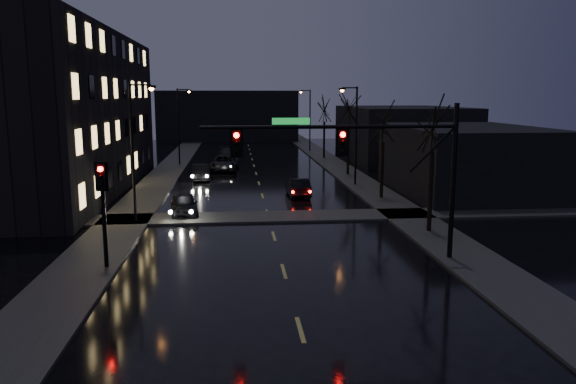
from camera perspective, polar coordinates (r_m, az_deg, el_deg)
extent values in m
plane|color=black|center=(16.50, 2.10, -16.57)|extent=(160.00, 160.00, 0.00)
cube|color=#2D2D2B|center=(50.60, -12.79, 1.32)|extent=(3.00, 140.00, 0.12)
cube|color=#2D2D2B|center=(51.26, 6.42, 1.61)|extent=(3.00, 140.00, 0.12)
cube|color=#2D2D2B|center=(34.00, -1.98, -2.53)|extent=(40.00, 3.00, 0.12)
cube|color=black|center=(46.97, -23.65, 7.39)|extent=(12.00, 30.00, 12.00)
cube|color=black|center=(44.51, 17.75, 3.13)|extent=(10.00, 14.00, 5.00)
cube|color=black|center=(65.60, 11.45, 5.85)|extent=(12.00, 18.00, 6.00)
cube|color=black|center=(92.72, -6.12, 7.72)|extent=(22.00, 10.00, 8.00)
cylinder|color=black|center=(25.80, 16.42, 0.87)|extent=(0.22, 0.22, 7.00)
cylinder|color=black|center=(24.04, 4.37, 6.61)|extent=(11.00, 0.16, 0.16)
cylinder|color=black|center=(25.27, 14.47, 4.21)|extent=(2.05, 0.10, 2.05)
cube|color=#0C591E|center=(23.79, 0.30, 7.21)|extent=(1.60, 0.04, 0.28)
cube|color=black|center=(23.73, -5.25, 4.99)|extent=(0.35, 0.28, 1.05)
sphere|color=#FF0705|center=(23.55, -5.26, 5.75)|extent=(0.22, 0.22, 0.22)
cube|color=black|center=(24.17, 5.52, 5.07)|extent=(0.35, 0.28, 1.05)
sphere|color=#FF0705|center=(23.99, 5.60, 5.82)|extent=(0.22, 0.22, 0.22)
cylinder|color=black|center=(24.82, -18.19, -2.61)|extent=(0.18, 0.18, 4.40)
cube|color=black|center=(24.51, -18.41, 1.50)|extent=(0.35, 0.28, 1.05)
sphere|color=#FF0705|center=(24.32, -18.54, 2.22)|extent=(0.22, 0.22, 0.22)
cylinder|color=black|center=(30.90, 14.27, -0.04)|extent=(0.24, 0.24, 4.40)
cylinder|color=black|center=(40.36, 9.52, 2.19)|extent=(0.24, 0.24, 4.12)
cylinder|color=black|center=(51.94, 6.13, 4.25)|extent=(0.24, 0.24, 4.68)
cylinder|color=black|center=(65.68, 3.69, 5.28)|extent=(0.24, 0.24, 4.29)
cylinder|color=black|center=(33.33, -15.50, 3.73)|extent=(0.16, 0.16, 8.00)
cylinder|color=black|center=(33.07, -14.78, 10.49)|extent=(1.20, 0.10, 0.10)
cube|color=black|center=(32.98, -13.72, 10.36)|extent=(0.50, 0.25, 0.15)
sphere|color=orange|center=(32.98, -13.72, 10.19)|extent=(0.28, 0.28, 0.28)
cylinder|color=black|center=(60.03, -11.07, 6.46)|extent=(0.16, 0.16, 8.00)
cylinder|color=black|center=(59.88, -10.61, 10.21)|extent=(1.20, 0.10, 0.10)
cube|color=black|center=(59.83, -10.03, 10.13)|extent=(0.50, 0.25, 0.15)
sphere|color=orange|center=(59.83, -10.02, 10.03)|extent=(0.28, 0.28, 0.28)
cylinder|color=black|center=(45.83, 6.93, 5.59)|extent=(0.16, 0.16, 8.00)
cylinder|color=black|center=(45.59, 6.28, 10.48)|extent=(1.20, 0.10, 0.10)
cube|color=black|center=(45.47, 5.53, 10.37)|extent=(0.50, 0.25, 0.15)
sphere|color=orange|center=(45.47, 5.52, 10.24)|extent=(0.28, 0.28, 0.28)
cylinder|color=black|center=(73.38, 2.24, 7.22)|extent=(0.16, 0.16, 8.00)
cylinder|color=black|center=(73.23, 1.79, 10.27)|extent=(1.20, 0.10, 0.10)
cube|color=black|center=(73.16, 1.32, 10.19)|extent=(0.50, 0.25, 0.15)
sphere|color=orange|center=(73.16, 1.32, 10.11)|extent=(0.28, 0.28, 0.28)
imported|color=black|center=(35.25, -10.52, -1.21)|extent=(2.10, 4.20, 1.37)
imported|color=black|center=(49.54, -8.83, 1.99)|extent=(1.75, 4.22, 1.36)
imported|color=black|center=(55.30, -6.44, 2.93)|extent=(2.91, 5.59, 1.50)
imported|color=black|center=(62.32, -6.20, 3.73)|extent=(2.18, 5.33, 1.55)
imported|color=black|center=(41.09, 1.01, 0.49)|extent=(1.57, 4.12, 1.34)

